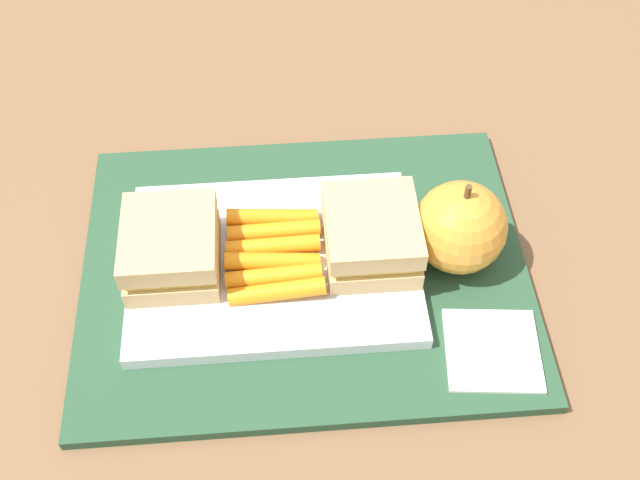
{
  "coord_description": "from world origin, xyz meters",
  "views": [
    {
      "loc": [
        -0.02,
        -0.37,
        0.52
      ],
      "look_at": [
        0.01,
        0.0,
        0.04
      ],
      "focal_mm": 43.14,
      "sensor_mm": 36.0,
      "label": 1
    }
  ],
  "objects_px": {
    "food_tray": "(274,263)",
    "sandwich_half_left": "(171,248)",
    "carrot_sticks_bundle": "(274,253)",
    "paper_napkin": "(492,350)",
    "sandwich_half_right": "(372,235)",
    "apple": "(461,232)"
  },
  "relations": [
    {
      "from": "food_tray",
      "to": "sandwich_half_left",
      "type": "xyz_separation_m",
      "value": [
        -0.08,
        0.0,
        0.03
      ]
    },
    {
      "from": "carrot_sticks_bundle",
      "to": "sandwich_half_right",
      "type": "bearing_deg",
      "value": 0.24
    },
    {
      "from": "sandwich_half_left",
      "to": "sandwich_half_right",
      "type": "distance_m",
      "value": 0.16
    },
    {
      "from": "apple",
      "to": "paper_napkin",
      "type": "height_order",
      "value": "apple"
    },
    {
      "from": "apple",
      "to": "paper_napkin",
      "type": "xyz_separation_m",
      "value": [
        0.01,
        -0.09,
        -0.04
      ]
    },
    {
      "from": "sandwich_half_left",
      "to": "apple",
      "type": "distance_m",
      "value": 0.23
    },
    {
      "from": "sandwich_half_right",
      "to": "apple",
      "type": "relative_size",
      "value": 0.94
    },
    {
      "from": "sandwich_half_right",
      "to": "carrot_sticks_bundle",
      "type": "bearing_deg",
      "value": -179.76
    },
    {
      "from": "carrot_sticks_bundle",
      "to": "paper_napkin",
      "type": "height_order",
      "value": "carrot_sticks_bundle"
    },
    {
      "from": "food_tray",
      "to": "carrot_sticks_bundle",
      "type": "distance_m",
      "value": 0.01
    },
    {
      "from": "sandwich_half_right",
      "to": "apple",
      "type": "height_order",
      "value": "apple"
    },
    {
      "from": "sandwich_half_right",
      "to": "sandwich_half_left",
      "type": "bearing_deg",
      "value": 180.0
    },
    {
      "from": "carrot_sticks_bundle",
      "to": "apple",
      "type": "height_order",
      "value": "apple"
    },
    {
      "from": "food_tray",
      "to": "paper_napkin",
      "type": "bearing_deg",
      "value": -29.5
    },
    {
      "from": "sandwich_half_right",
      "to": "carrot_sticks_bundle",
      "type": "xyz_separation_m",
      "value": [
        -0.08,
        -0.0,
        -0.02
      ]
    },
    {
      "from": "sandwich_half_right",
      "to": "carrot_sticks_bundle",
      "type": "height_order",
      "value": "sandwich_half_right"
    },
    {
      "from": "carrot_sticks_bundle",
      "to": "food_tray",
      "type": "bearing_deg",
      "value": 156.15
    },
    {
      "from": "carrot_sticks_bundle",
      "to": "paper_napkin",
      "type": "bearing_deg",
      "value": -29.52
    },
    {
      "from": "paper_napkin",
      "to": "sandwich_half_right",
      "type": "bearing_deg",
      "value": 132.18
    },
    {
      "from": "food_tray",
      "to": "sandwich_half_right",
      "type": "distance_m",
      "value": 0.08
    },
    {
      "from": "food_tray",
      "to": "apple",
      "type": "height_order",
      "value": "apple"
    },
    {
      "from": "food_tray",
      "to": "carrot_sticks_bundle",
      "type": "height_order",
      "value": "carrot_sticks_bundle"
    }
  ]
}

